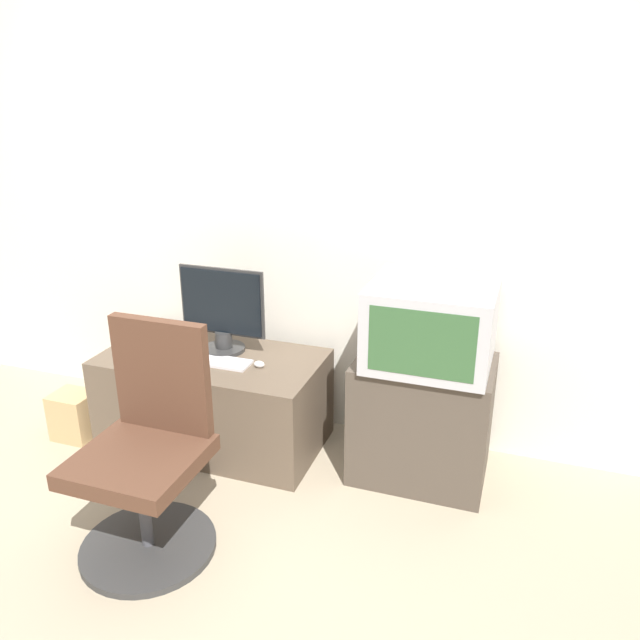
{
  "coord_description": "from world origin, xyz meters",
  "views": [
    {
      "loc": [
        1.3,
        -1.74,
        1.86
      ],
      "look_at": [
        0.35,
        0.99,
        0.76
      ],
      "focal_mm": 35.0,
      "sensor_mm": 36.0,
      "label": 1
    }
  ],
  "objects_px": {
    "office_chair": "(148,460)",
    "crt_tv": "(431,324)",
    "main_monitor": "(222,311)",
    "mouse": "(259,364)",
    "keyboard": "(217,361)",
    "cardboard_box_lower": "(75,415)"
  },
  "relations": [
    {
      "from": "keyboard",
      "to": "cardboard_box_lower",
      "type": "relative_size",
      "value": 1.33
    },
    {
      "from": "keyboard",
      "to": "office_chair",
      "type": "height_order",
      "value": "office_chair"
    },
    {
      "from": "keyboard",
      "to": "office_chair",
      "type": "xyz_separation_m",
      "value": [
        0.07,
        -0.75,
        -0.11
      ]
    },
    {
      "from": "main_monitor",
      "to": "cardboard_box_lower",
      "type": "bearing_deg",
      "value": -158.11
    },
    {
      "from": "main_monitor",
      "to": "keyboard",
      "type": "distance_m",
      "value": 0.27
    },
    {
      "from": "crt_tv",
      "to": "cardboard_box_lower",
      "type": "xyz_separation_m",
      "value": [
        -1.89,
        -0.29,
        -0.68
      ]
    },
    {
      "from": "crt_tv",
      "to": "main_monitor",
      "type": "bearing_deg",
      "value": 178.48
    },
    {
      "from": "keyboard",
      "to": "main_monitor",
      "type": "bearing_deg",
      "value": 103.95
    },
    {
      "from": "mouse",
      "to": "keyboard",
      "type": "bearing_deg",
      "value": -175.4
    },
    {
      "from": "mouse",
      "to": "main_monitor",
      "type": "bearing_deg",
      "value": 152.78
    },
    {
      "from": "crt_tv",
      "to": "office_chair",
      "type": "distance_m",
      "value": 1.39
    },
    {
      "from": "keyboard",
      "to": "crt_tv",
      "type": "relative_size",
      "value": 0.62
    },
    {
      "from": "keyboard",
      "to": "office_chair",
      "type": "distance_m",
      "value": 0.76
    },
    {
      "from": "mouse",
      "to": "office_chair",
      "type": "relative_size",
      "value": 0.06
    },
    {
      "from": "office_chair",
      "to": "crt_tv",
      "type": "bearing_deg",
      "value": 41.41
    },
    {
      "from": "crt_tv",
      "to": "cardboard_box_lower",
      "type": "height_order",
      "value": "crt_tv"
    },
    {
      "from": "mouse",
      "to": "crt_tv",
      "type": "distance_m",
      "value": 0.89
    },
    {
      "from": "mouse",
      "to": "crt_tv",
      "type": "xyz_separation_m",
      "value": [
        0.84,
        0.11,
        0.29
      ]
    },
    {
      "from": "main_monitor",
      "to": "mouse",
      "type": "distance_m",
      "value": 0.36
    },
    {
      "from": "mouse",
      "to": "cardboard_box_lower",
      "type": "distance_m",
      "value": 1.14
    },
    {
      "from": "main_monitor",
      "to": "mouse",
      "type": "relative_size",
      "value": 8.48
    },
    {
      "from": "office_chair",
      "to": "cardboard_box_lower",
      "type": "bearing_deg",
      "value": 146.78
    }
  ]
}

